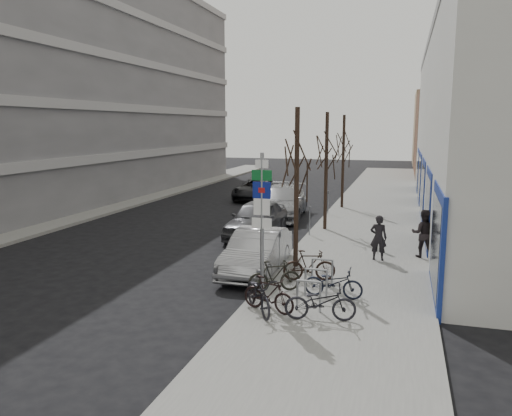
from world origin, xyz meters
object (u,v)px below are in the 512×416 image
Objects in this scene: bike_far_inner at (309,265)px; pedestrian_near at (378,238)px; meter_mid at (310,218)px; bike_mid_inner at (274,276)px; pedestrian_far at (423,233)px; bike_near_left at (259,291)px; bike_near_right at (268,294)px; parked_car_back at (282,202)px; tree_mid at (327,143)px; tree_far at (344,139)px; parked_car_front at (257,252)px; tree_near at (297,150)px; bike_rack at (316,280)px; parked_car_mid at (257,219)px; meter_back at (328,200)px; bike_far_curb at (320,299)px; bike_mid_curb at (333,280)px; highway_sign_pole at (262,217)px; lane_car at (256,189)px; meter_front at (279,247)px.

pedestrian_near reaches higher than bike_far_inner.
bike_mid_inner is (0.42, -7.79, -0.29)m from meter_mid.
meter_mid is at bearing -5.66° from bike_far_inner.
pedestrian_far is (1.54, 0.88, 0.08)m from pedestrian_near.
bike_near_right is (0.24, 0.08, -0.08)m from bike_near_left.
parked_car_back is (-2.35, 4.56, -0.07)m from meter_mid.
tree_mid is 1.00× the size of tree_far.
tree_near is at bearing 27.04° from parked_car_front.
pedestrian_far is at bearing -146.94° from pedestrian_near.
bike_rack is 1.23m from bike_mid_inner.
bike_mid_inner is (-0.03, -2.79, -3.48)m from tree_near.
tree_mid is 3.36× the size of bike_far_inner.
parked_car_front is (-1.95, 0.84, 0.08)m from bike_far_inner.
tree_mid is 5.28m from parked_car_back.
bike_mid_inner is at bearing -90.10° from tree_far.
tree_near is at bearing -84.86° from meter_mid.
parked_car_back is 3.57× the size of pedestrian_near.
pedestrian_near is at bearing 31.99° from pedestrian_far.
parked_car_mid is at bearing -14.48° from pedestrian_far.
pedestrian_far is (4.65, -8.01, 0.12)m from meter_back.
bike_near_left is at bearing -87.43° from meter_mid.
bike_far_curb is 0.99× the size of pedestrian_far.
parked_car_back is (-3.01, 13.90, 0.22)m from bike_near_right.
tree_mid is 4.33× the size of meter_mid.
tree_near is 3.13× the size of bike_far_curb.
bike_mid_inner is at bearing 92.04° from bike_mid_curb.
tree_near is 3.36× the size of bike_far_inner.
bike_mid_inner is at bearing 26.59° from bike_near_right.
tree_mid is 3.13× the size of bike_far_curb.
bike_near_right is at bearing -69.95° from parked_car_front.
bike_far_inner is at bearing 61.78° from pedestrian_near.
highway_sign_pole is 6.05m from pedestrian_near.
parked_car_back is at bearing 91.93° from parked_car_mid.
tree_far is 8.62m from meter_mid.
lane_car reaches higher than bike_near_left.
tree_far reaches higher than highway_sign_pole.
meter_front is at bearing -93.68° from tree_mid.
bike_near_right is 0.95× the size of pedestrian_near.
bike_mid_curb reaches higher than bike_near_right.
meter_mid is at bearing -67.62° from parked_car_back.
meter_back is 0.29× the size of parked_car_front.
tree_far is 17.94m from bike_far_curb.
bike_far_inner is at bearing -77.05° from parked_car_back.
bike_rack is 1.78× the size of meter_back.
meter_mid reaches higher than bike_rack.
parked_car_front is at bearing 109.17° from highway_sign_pole.
bike_mid_curb is 1.01× the size of bike_far_inner.
bike_near_left is (-0.03, -17.42, -3.40)m from tree_far.
highway_sign_pole reaches higher than bike_mid_curb.
highway_sign_pole is at bearing 138.97° from bike_far_inner.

